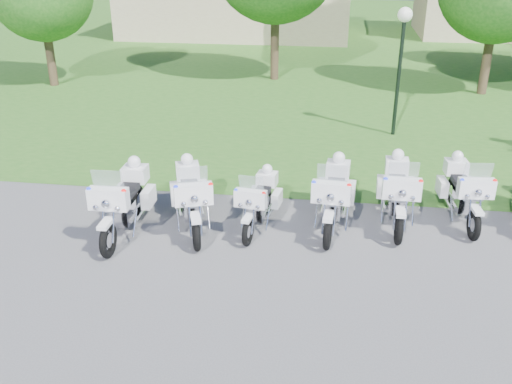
# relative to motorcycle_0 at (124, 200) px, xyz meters

# --- Properties ---
(ground) EXTENTS (100.00, 100.00, 0.00)m
(ground) POSITION_rel_motorcycle_0_xyz_m (3.75, -0.86, -0.73)
(ground) COLOR #515256
(ground) RESTS_ON ground
(grass_lawn) EXTENTS (100.00, 48.00, 0.01)m
(grass_lawn) POSITION_rel_motorcycle_0_xyz_m (3.75, 26.14, -0.72)
(grass_lawn) COLOR #2C641F
(grass_lawn) RESTS_ON ground
(motorcycle_0) EXTENTS (0.87, 2.59, 1.74)m
(motorcycle_0) POSITION_rel_motorcycle_0_xyz_m (0.00, 0.00, 0.00)
(motorcycle_0) COLOR black
(motorcycle_0) RESTS_ON ground
(motorcycle_1) EXTENTS (1.35, 2.45, 1.71)m
(motorcycle_1) POSITION_rel_motorcycle_0_xyz_m (1.34, 0.44, -0.01)
(motorcycle_1) COLOR black
(motorcycle_1) RESTS_ON ground
(motorcycle_2) EXTENTS (0.87, 2.16, 1.45)m
(motorcycle_2) POSITION_rel_motorcycle_0_xyz_m (2.79, 0.67, -0.12)
(motorcycle_2) COLOR black
(motorcycle_2) RESTS_ON ground
(motorcycle_3) EXTENTS (0.96, 2.58, 1.73)m
(motorcycle_3) POSITION_rel_motorcycle_0_xyz_m (4.39, 0.93, -0.00)
(motorcycle_3) COLOR black
(motorcycle_3) RESTS_ON ground
(motorcycle_4) EXTENTS (0.86, 2.56, 1.72)m
(motorcycle_4) POSITION_rel_motorcycle_0_xyz_m (5.77, 1.35, -0.01)
(motorcycle_4) COLOR black
(motorcycle_4) RESTS_ON ground
(motorcycle_5) EXTENTS (0.91, 2.42, 1.63)m
(motorcycle_5) POSITION_rel_motorcycle_0_xyz_m (7.23, 1.69, -0.05)
(motorcycle_5) COLOR black
(motorcycle_5) RESTS_ON ground
(lamp_post) EXTENTS (0.44, 0.44, 3.94)m
(lamp_post) POSITION_rel_motorcycle_0_xyz_m (6.18, 7.54, 2.26)
(lamp_post) COLOR black
(lamp_post) RESTS_ON ground
(building_west) EXTENTS (14.56, 8.32, 4.10)m
(building_west) POSITION_rel_motorcycle_0_xyz_m (-2.25, 27.14, 1.34)
(building_west) COLOR tan
(building_west) RESTS_ON ground
(building_east) EXTENTS (11.44, 7.28, 4.10)m
(building_east) POSITION_rel_motorcycle_0_xyz_m (14.75, 29.14, 1.34)
(building_east) COLOR tan
(building_east) RESTS_ON ground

